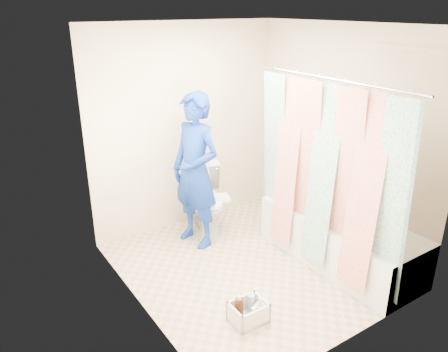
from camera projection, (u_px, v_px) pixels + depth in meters
floor at (250, 266)px, 4.57m from camera, size 2.60×2.60×0.00m
ceiling at (256, 24)px, 3.69m from camera, size 2.40×2.60×0.02m
wall_back at (186, 128)px, 5.13m from camera, size 2.40×0.02×2.40m
wall_front at (363, 208)px, 3.12m from camera, size 2.40×0.02×2.40m
wall_left at (134, 185)px, 3.51m from camera, size 0.02×2.60×2.40m
wall_right at (340, 138)px, 4.75m from camera, size 0.02×2.60×2.40m
bathtub at (340, 238)px, 4.58m from camera, size 0.70×1.75×0.50m
curtain_rod at (332, 79)px, 3.80m from camera, size 0.02×1.90×0.02m
shower_curtain at (323, 178)px, 4.14m from camera, size 0.06×1.75×1.80m
toilet at (207, 200)px, 5.18m from camera, size 0.68×0.87×0.78m
tank_lid at (209, 199)px, 5.05m from camera, size 0.52×0.37×0.04m
tank_internals at (199, 164)px, 5.23m from camera, size 0.18×0.10×0.26m
plumber at (196, 171)px, 4.74m from camera, size 0.55×0.71×1.73m
cleaning_caddy at (249, 312)px, 3.75m from camera, size 0.31×0.25×0.23m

